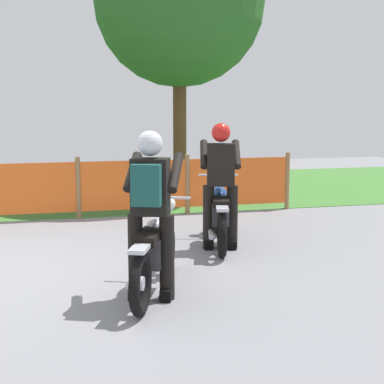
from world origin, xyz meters
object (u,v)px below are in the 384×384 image
rider_lead (150,206)px  rider_trailing (221,181)px  motorcycle_lead (155,250)px  motorcycle_trailing (219,213)px

rider_lead → rider_trailing: (1.26, 1.79, -0.03)m
motorcycle_lead → rider_lead: (-0.08, -0.20, 0.50)m
rider_trailing → motorcycle_trailing: bearing=0.6°
motorcycle_lead → rider_lead: bearing=-179.5°
motorcycle_lead → rider_lead: rider_lead is taller
rider_lead → motorcycle_lead: bearing=0.5°
motorcycle_lead → motorcycle_trailing: same height
motorcycle_trailing → rider_lead: bearing=160.6°
motorcycle_lead → rider_trailing: bearing=-14.6°
motorcycle_trailing → rider_trailing: bearing=-179.4°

